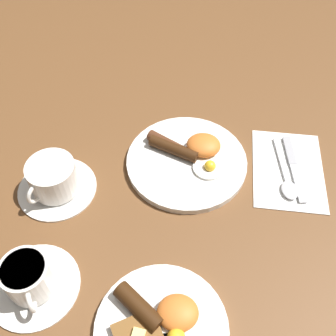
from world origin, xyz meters
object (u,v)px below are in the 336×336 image
(breakfast_plate_near, at_px, (187,158))
(teacup_far, at_px, (29,280))
(breakfast_plate_far, at_px, (161,327))
(knife, at_px, (292,164))
(spoon, at_px, (287,183))
(teacup_near, at_px, (53,180))

(breakfast_plate_near, height_order, teacup_far, teacup_far)
(breakfast_plate_near, distance_m, breakfast_plate_far, 0.36)
(knife, distance_m, spoon, 0.06)
(teacup_far, distance_m, spoon, 0.53)
(breakfast_plate_near, xyz_separation_m, teacup_far, (0.25, 0.30, 0.02))
(teacup_far, bearing_deg, breakfast_plate_far, 166.32)
(breakfast_plate_near, bearing_deg, breakfast_plate_far, 85.77)
(spoon, bearing_deg, breakfast_plate_far, -44.04)
(breakfast_plate_near, bearing_deg, spoon, 167.20)
(breakfast_plate_near, xyz_separation_m, knife, (-0.23, -0.01, -0.01))
(spoon, bearing_deg, teacup_near, -91.23)
(knife, bearing_deg, teacup_far, -62.00)
(breakfast_plate_near, distance_m, knife, 0.23)
(breakfast_plate_near, relative_size, knife, 1.45)
(teacup_far, xyz_separation_m, knife, (-0.48, -0.31, -0.02))
(teacup_near, relative_size, spoon, 0.94)
(breakfast_plate_far, relative_size, knife, 1.21)
(breakfast_plate_far, height_order, spoon, breakfast_plate_far)
(breakfast_plate_near, distance_m, teacup_far, 0.39)
(breakfast_plate_near, height_order, breakfast_plate_far, breakfast_plate_near)
(breakfast_plate_far, xyz_separation_m, teacup_far, (0.23, -0.06, 0.02))
(teacup_near, xyz_separation_m, knife, (-0.49, -0.10, -0.03))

